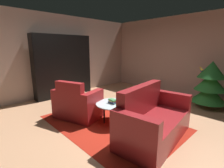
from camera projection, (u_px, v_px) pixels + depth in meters
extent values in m
plane|color=tan|center=(112.00, 119.00, 3.81)|extent=(7.75, 7.75, 0.00)
cube|color=tan|center=(179.00, 56.00, 5.71)|extent=(5.64, 0.06, 2.70)
cube|color=tan|center=(55.00, 56.00, 5.48)|extent=(0.06, 6.58, 2.70)
cube|color=maroon|center=(112.00, 123.00, 3.62)|extent=(2.89, 2.04, 0.01)
cube|color=black|center=(66.00, 66.00, 5.39)|extent=(0.03, 1.96, 2.04)
cube|color=black|center=(87.00, 64.00, 6.16)|extent=(0.35, 0.02, 2.04)
cube|color=black|center=(33.00, 69.00, 4.86)|extent=(0.35, 0.02, 2.04)
cube|color=black|center=(65.00, 95.00, 5.73)|extent=(0.32, 1.91, 0.03)
cube|color=black|center=(64.00, 84.00, 5.64)|extent=(0.32, 1.91, 0.03)
cube|color=black|center=(64.00, 72.00, 5.55)|extent=(0.32, 1.91, 0.02)
cube|color=black|center=(63.00, 60.00, 5.46)|extent=(0.32, 1.91, 0.02)
cube|color=black|center=(62.00, 48.00, 5.38)|extent=(0.32, 1.91, 0.02)
cube|color=black|center=(61.00, 35.00, 5.29)|extent=(0.32, 1.91, 0.03)
cube|color=black|center=(62.00, 74.00, 5.66)|extent=(0.05, 1.03, 0.65)
cube|color=black|center=(62.00, 74.00, 5.64)|extent=(0.03, 1.06, 0.68)
cube|color=#552B32|center=(86.00, 87.00, 6.35)|extent=(0.24, 0.05, 0.21)
cube|color=#854193|center=(84.00, 86.00, 6.33)|extent=(0.19, 0.03, 0.27)
cube|color=#8A4094|center=(84.00, 87.00, 6.28)|extent=(0.24, 0.05, 0.27)
cube|color=#157283|center=(82.00, 86.00, 6.26)|extent=(0.18, 0.05, 0.34)
cube|color=red|center=(81.00, 87.00, 6.24)|extent=(0.16, 0.03, 0.28)
cube|color=navy|center=(81.00, 88.00, 6.19)|extent=(0.23, 0.04, 0.24)
cube|color=#B7392A|center=(79.00, 87.00, 6.16)|extent=(0.21, 0.03, 0.30)
cube|color=#B2232D|center=(78.00, 87.00, 6.15)|extent=(0.16, 0.03, 0.33)
cube|color=#B39791|center=(85.00, 55.00, 6.08)|extent=(0.24, 0.04, 0.23)
cube|color=#944598|center=(83.00, 56.00, 6.08)|extent=(0.17, 0.04, 0.21)
cube|color=orange|center=(83.00, 56.00, 6.04)|extent=(0.20, 0.03, 0.21)
cube|color=#8B5A8D|center=(81.00, 54.00, 6.01)|extent=(0.18, 0.04, 0.34)
cube|color=red|center=(80.00, 54.00, 5.98)|extent=(0.18, 0.03, 0.34)
cube|color=#267738|center=(80.00, 55.00, 5.95)|extent=(0.21, 0.03, 0.27)
cube|color=#2C7232|center=(79.00, 55.00, 5.93)|extent=(0.21, 0.03, 0.27)
cube|color=#134191|center=(84.00, 43.00, 5.97)|extent=(0.24, 0.04, 0.30)
cube|color=red|center=(83.00, 43.00, 5.95)|extent=(0.22, 0.03, 0.30)
cube|color=#194695|center=(81.00, 44.00, 5.95)|extent=(0.17, 0.04, 0.24)
cube|color=#2C853C|center=(81.00, 43.00, 5.87)|extent=(0.26, 0.04, 0.31)
cube|color=#B72F19|center=(79.00, 44.00, 5.87)|extent=(0.20, 0.04, 0.25)
cube|color=maroon|center=(78.00, 109.00, 3.88)|extent=(0.88, 0.85, 0.42)
cube|color=maroon|center=(70.00, 93.00, 3.56)|extent=(0.71, 0.36, 0.49)
cube|color=maroon|center=(93.00, 106.00, 3.66)|extent=(0.37, 0.68, 0.69)
cube|color=maroon|center=(64.00, 101.00, 4.05)|extent=(0.37, 0.68, 0.69)
ellipsoid|color=beige|center=(80.00, 96.00, 3.87)|extent=(0.32, 0.26, 0.18)
sphere|color=beige|center=(82.00, 93.00, 3.97)|extent=(0.13, 0.13, 0.13)
cube|color=maroon|center=(155.00, 128.00, 2.97)|extent=(0.96, 1.45, 0.42)
cube|color=maroon|center=(141.00, 99.00, 3.05)|extent=(0.36, 1.36, 0.54)
cube|color=maroon|center=(134.00, 138.00, 2.36)|extent=(0.79, 0.26, 0.71)
cube|color=maroon|center=(170.00, 108.00, 3.51)|extent=(0.79, 0.26, 0.71)
cylinder|color=black|center=(120.00, 116.00, 3.47)|extent=(0.04, 0.04, 0.42)
cylinder|color=black|center=(116.00, 110.00, 3.82)|extent=(0.04, 0.04, 0.42)
cylinder|color=black|center=(104.00, 114.00, 3.56)|extent=(0.04, 0.04, 0.42)
cylinder|color=silver|center=(114.00, 104.00, 3.58)|extent=(0.78, 0.78, 0.02)
cube|color=#348144|center=(113.00, 103.00, 3.58)|extent=(0.20, 0.14, 0.02)
cube|color=#3B4890|center=(113.00, 102.00, 3.57)|extent=(0.18, 0.16, 0.02)
cube|color=gold|center=(113.00, 101.00, 3.57)|extent=(0.16, 0.12, 0.02)
cube|color=#3C7F46|center=(113.00, 100.00, 3.56)|extent=(0.18, 0.11, 0.03)
cylinder|color=#225F2C|center=(123.00, 99.00, 3.57)|extent=(0.07, 0.07, 0.19)
cylinder|color=#225F2C|center=(123.00, 93.00, 3.55)|extent=(0.03, 0.03, 0.06)
cylinder|color=brown|center=(207.00, 104.00, 4.58)|extent=(0.08, 0.08, 0.15)
cone|color=#24702D|center=(209.00, 94.00, 4.52)|extent=(0.89, 0.89, 0.45)
cone|color=#24702D|center=(210.00, 82.00, 4.44)|extent=(0.79, 0.79, 0.45)
cone|color=#24702D|center=(212.00, 70.00, 4.37)|extent=(0.70, 0.70, 0.45)
sphere|color=yellow|center=(215.00, 81.00, 4.65)|extent=(0.08, 0.08, 0.08)
sphere|color=yellow|center=(202.00, 70.00, 4.36)|extent=(0.05, 0.05, 0.05)
sphere|color=yellow|center=(204.00, 91.00, 4.87)|extent=(0.06, 0.06, 0.06)
sphere|color=yellow|center=(200.00, 68.00, 4.51)|extent=(0.05, 0.05, 0.05)
sphere|color=blue|center=(215.00, 78.00, 4.63)|extent=(0.07, 0.07, 0.07)
sphere|color=blue|center=(202.00, 71.00, 4.61)|extent=(0.06, 0.06, 0.06)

